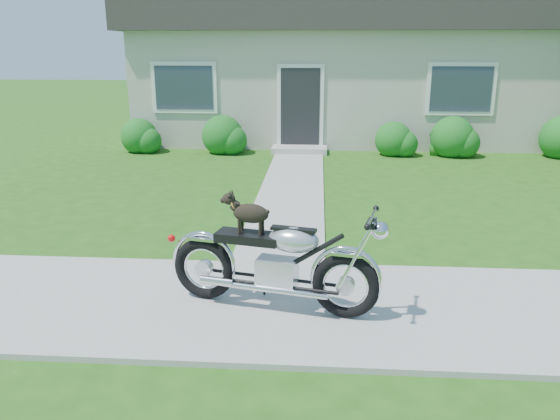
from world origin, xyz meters
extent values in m
plane|color=#235114|center=(0.00, 0.00, 0.00)|extent=(80.00, 80.00, 0.00)
cube|color=#9E9B93|center=(0.00, 0.00, 0.02)|extent=(24.00, 2.20, 0.04)
cube|color=#9E9B93|center=(-1.50, 5.00, 0.01)|extent=(1.20, 8.00, 0.03)
cube|color=beige|center=(0.00, 12.00, 1.50)|extent=(12.00, 6.00, 3.00)
cube|color=#2D2B28|center=(0.00, 12.00, 3.50)|extent=(12.60, 6.60, 1.00)
cube|color=black|center=(-1.50, 8.97, 1.05)|extent=(1.00, 0.06, 2.10)
cube|color=#9E9B93|center=(-1.50, 8.62, 0.08)|extent=(1.40, 0.70, 0.16)
cube|color=#2D3847|center=(-4.50, 8.97, 1.60)|extent=(1.70, 0.05, 1.30)
cube|color=#2D3847|center=(2.50, 8.97, 1.60)|extent=(1.70, 0.05, 1.30)
sphere|color=#19601C|center=(-3.45, 8.50, 0.44)|extent=(1.04, 1.04, 1.04)
sphere|color=#19601C|center=(2.28, 8.50, 0.45)|extent=(1.07, 1.07, 1.07)
sphere|color=#19601C|center=(0.85, 8.50, 0.39)|extent=(0.91, 0.91, 0.91)
sphere|color=#19601C|center=(-5.62, 8.50, 0.40)|extent=(0.93, 0.93, 0.93)
imported|color=#205C18|center=(-3.27, 8.55, 0.35)|extent=(0.77, 0.80, 0.70)
imported|color=#20611A|center=(1.91, 8.55, 0.33)|extent=(0.47, 0.47, 0.66)
torus|color=black|center=(-0.72, -0.27, 0.38)|extent=(0.68, 0.25, 0.67)
torus|color=black|center=(-2.19, 0.05, 0.38)|extent=(0.68, 0.25, 0.67)
cube|color=silver|center=(-1.41, -0.12, 0.42)|extent=(0.44, 0.32, 0.30)
ellipsoid|color=silver|center=(-1.24, -0.16, 0.79)|extent=(0.56, 0.39, 0.26)
cube|color=black|center=(-1.70, -0.05, 0.78)|extent=(0.69, 0.40, 0.09)
cube|color=silver|center=(-0.72, -0.27, 0.72)|extent=(0.32, 0.20, 0.03)
cube|color=silver|center=(-2.19, 0.05, 0.72)|extent=(0.32, 0.20, 0.03)
cylinder|color=silver|center=(-0.51, -0.32, 1.09)|extent=(0.16, 0.59, 0.03)
sphere|color=silver|center=(-0.43, -0.34, 0.98)|extent=(0.20, 0.20, 0.17)
cylinder|color=silver|center=(-1.43, -0.25, 0.29)|extent=(1.09, 0.30, 0.06)
ellipsoid|color=black|center=(-1.67, -0.06, 1.03)|extent=(0.40, 0.25, 0.20)
sphere|color=black|center=(-1.89, -0.01, 1.16)|extent=(0.14, 0.14, 0.12)
cylinder|color=black|center=(-1.77, 0.01, 0.90)|extent=(0.04, 0.04, 0.15)
cylinder|color=black|center=(-1.79, -0.08, 0.90)|extent=(0.04, 0.04, 0.15)
cylinder|color=black|center=(-1.55, -0.04, 0.90)|extent=(0.04, 0.04, 0.15)
cylinder|color=black|center=(-1.57, -0.13, 0.90)|extent=(0.04, 0.04, 0.15)
torus|color=#C78935|center=(-1.84, -0.02, 1.10)|extent=(0.08, 0.11, 0.10)
camera|label=1|loc=(-1.02, -5.18, 2.60)|focal=35.00mm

